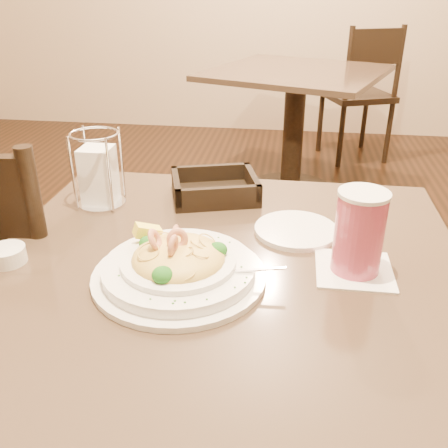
# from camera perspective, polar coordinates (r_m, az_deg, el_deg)

# --- Properties ---
(main_table) EXTENTS (0.90, 0.90, 0.74)m
(main_table) POSITION_cam_1_polar(r_m,az_deg,el_deg) (1.06, -0.16, -15.79)
(main_table) COLOR black
(main_table) RESTS_ON ground
(background_table) EXTENTS (1.16, 1.16, 0.74)m
(background_table) POSITION_cam_1_polar(r_m,az_deg,el_deg) (3.00, 8.06, 12.64)
(background_table) COLOR black
(background_table) RESTS_ON ground
(dining_chair_near) EXTENTS (0.45, 0.45, 0.93)m
(dining_chair_near) POSITION_cam_1_polar(r_m,az_deg,el_deg) (1.39, -23.71, -7.30)
(dining_chair_near) COLOR black
(dining_chair_near) RESTS_ON ground
(dining_chair_far) EXTENTS (0.54, 0.54, 0.93)m
(dining_chair_far) POSITION_cam_1_polar(r_m,az_deg,el_deg) (3.70, 15.40, 14.52)
(dining_chair_far) COLOR black
(dining_chair_far) RESTS_ON ground
(pasta_bowl) EXTENTS (0.34, 0.31, 0.10)m
(pasta_bowl) POSITION_cam_1_polar(r_m,az_deg,el_deg) (0.88, -5.21, -4.69)
(pasta_bowl) COLOR white
(pasta_bowl) RESTS_ON main_table
(drink_glass) EXTENTS (0.14, 0.14, 0.16)m
(drink_glass) POSITION_cam_1_polar(r_m,az_deg,el_deg) (0.90, 15.18, -1.01)
(drink_glass) COLOR white
(drink_glass) RESTS_ON main_table
(bread_basket) EXTENTS (0.24, 0.21, 0.05)m
(bread_basket) POSITION_cam_1_polar(r_m,az_deg,el_deg) (1.20, -1.06, 3.98)
(bread_basket) COLOR black
(bread_basket) RESTS_ON main_table
(napkin_caddy) EXTENTS (0.11, 0.11, 0.17)m
(napkin_caddy) POSITION_cam_1_polar(r_m,az_deg,el_deg) (1.18, -14.12, 5.55)
(napkin_caddy) COLOR silver
(napkin_caddy) RESTS_ON main_table
(side_plate) EXTENTS (0.23, 0.23, 0.01)m
(side_plate) POSITION_cam_1_polar(r_m,az_deg,el_deg) (1.05, 8.23, -0.70)
(side_plate) COLOR white
(side_plate) RESTS_ON main_table
(butter_ramekin) EXTENTS (0.07, 0.07, 0.03)m
(butter_ramekin) POSITION_cam_1_polar(r_m,az_deg,el_deg) (1.01, -23.55, -3.28)
(butter_ramekin) COLOR white
(butter_ramekin) RESTS_ON main_table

